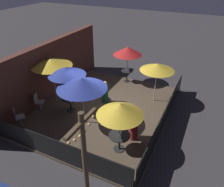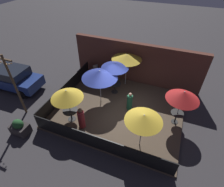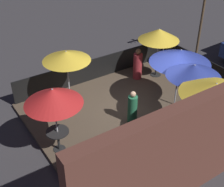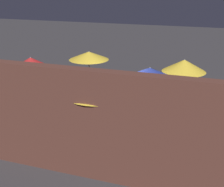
% 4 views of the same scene
% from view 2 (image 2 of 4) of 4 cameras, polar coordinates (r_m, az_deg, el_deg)
% --- Properties ---
extents(ground_plane, '(60.00, 60.00, 0.00)m').
position_cam_2_polar(ground_plane, '(11.15, 2.35, -5.25)').
color(ground_plane, '#383538').
extents(patio_deck, '(7.64, 6.31, 0.12)m').
position_cam_2_polar(patio_deck, '(11.11, 2.36, -5.04)').
color(patio_deck, brown).
rests_on(patio_deck, ground_plane).
extents(building_wall, '(9.24, 0.36, 3.07)m').
position_cam_2_polar(building_wall, '(12.84, 7.75, 9.70)').
color(building_wall, brown).
rests_on(building_wall, ground_plane).
extents(fence_front, '(7.44, 0.05, 0.95)m').
position_cam_2_polar(fence_front, '(8.85, -4.67, -15.75)').
color(fence_front, black).
rests_on(fence_front, patio_deck).
extents(fence_side_left, '(0.05, 6.11, 0.95)m').
position_cam_2_polar(fence_side_left, '(12.18, -14.51, 1.53)').
color(fence_side_left, black).
rests_on(fence_side_left, patio_deck).
extents(patio_umbrella_0, '(1.76, 1.76, 2.36)m').
position_cam_2_polar(patio_umbrella_0, '(11.05, 0.98, 9.29)').
color(patio_umbrella_0, '#B2B2B7').
rests_on(patio_umbrella_0, patio_deck).
extents(patio_umbrella_1, '(1.73, 1.73, 2.16)m').
position_cam_2_polar(patio_umbrella_1, '(9.40, -14.59, -0.19)').
color(patio_umbrella_1, '#B2B2B7').
rests_on(patio_umbrella_1, patio_deck).
extents(patio_umbrella_2, '(1.71, 1.71, 2.26)m').
position_cam_2_polar(patio_umbrella_2, '(9.58, 22.27, -0.57)').
color(patio_umbrella_2, '#B2B2B7').
rests_on(patio_umbrella_2, patio_deck).
extents(patio_umbrella_3, '(2.04, 2.04, 2.42)m').
position_cam_2_polar(patio_umbrella_3, '(11.89, 4.85, 11.87)').
color(patio_umbrella_3, '#B2B2B7').
rests_on(patio_umbrella_3, patio_deck).
extents(patio_umbrella_4, '(2.18, 2.18, 2.30)m').
position_cam_2_polar(patio_umbrella_4, '(10.40, -4.07, 6.33)').
color(patio_umbrella_4, '#B2B2B7').
rests_on(patio_umbrella_4, patio_deck).
extents(patio_umbrella_5, '(1.75, 1.75, 2.15)m').
position_cam_2_polar(patio_umbrella_5, '(7.94, 10.35, -7.83)').
color(patio_umbrella_5, '#B2B2B7').
rests_on(patio_umbrella_5, patio_deck).
extents(dining_table_0, '(0.83, 0.83, 0.74)m').
position_cam_2_polar(dining_table_0, '(11.92, 0.90, 2.73)').
color(dining_table_0, black).
rests_on(dining_table_0, patio_deck).
extents(dining_table_1, '(0.84, 0.84, 0.73)m').
position_cam_2_polar(dining_table_1, '(10.28, -13.39, -5.94)').
color(dining_table_1, black).
rests_on(dining_table_1, patio_deck).
extents(dining_table_2, '(0.71, 0.71, 0.74)m').
position_cam_2_polar(dining_table_2, '(10.50, 20.37, -6.59)').
color(dining_table_2, black).
rests_on(dining_table_2, patio_deck).
extents(patio_chair_0, '(0.53, 0.53, 0.94)m').
position_cam_2_polar(patio_chair_0, '(13.26, 0.47, 6.57)').
color(patio_chair_0, gray).
rests_on(patio_chair_0, patio_deck).
extents(patio_chair_1, '(0.55, 0.55, 0.94)m').
position_cam_2_polar(patio_chair_1, '(13.68, -5.15, 7.56)').
color(patio_chair_1, gray).
rests_on(patio_chair_1, patio_deck).
extents(patron_0, '(0.47, 0.47, 1.24)m').
position_cam_2_polar(patron_0, '(10.72, 5.79, -2.69)').
color(patron_0, '#236642').
rests_on(patron_0, patio_deck).
extents(patron_1, '(0.51, 0.51, 1.38)m').
position_cam_2_polar(patron_1, '(9.74, -10.00, -8.12)').
color(patron_1, maroon).
rests_on(patron_1, patio_deck).
extents(planter_box, '(0.95, 0.66, 0.96)m').
position_cam_2_polar(planter_box, '(10.85, -27.94, -9.75)').
color(planter_box, '#332D2D').
rests_on(planter_box, ground_plane).
extents(light_post, '(1.10, 0.12, 3.95)m').
position_cam_2_polar(light_post, '(10.94, -29.37, 2.83)').
color(light_post, brown).
rests_on(light_post, ground_plane).
extents(parked_car_0, '(3.99, 1.93, 1.62)m').
position_cam_2_polar(parked_car_0, '(14.21, -29.48, 4.42)').
color(parked_car_0, navy).
rests_on(parked_car_0, ground_plane).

